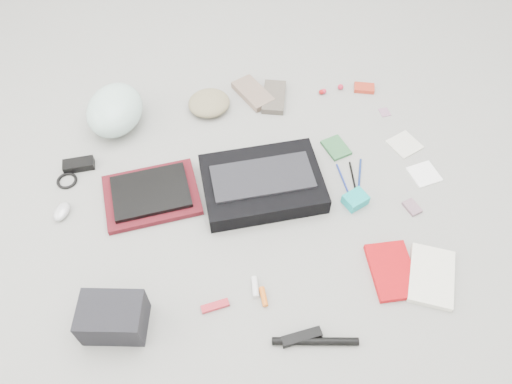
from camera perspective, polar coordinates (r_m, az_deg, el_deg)
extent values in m
plane|color=gray|center=(2.00, 0.00, -0.84)|extent=(4.00, 4.00, 0.00)
cube|color=black|center=(2.00, 0.73, 0.98)|extent=(0.48, 0.34, 0.08)
cube|color=black|center=(1.96, 0.74, 1.75)|extent=(0.40, 0.19, 0.01)
cube|color=#531017|center=(2.04, -11.84, -0.36)|extent=(0.39, 0.31, 0.03)
cube|color=black|center=(2.02, -11.94, 0.02)|extent=(0.32, 0.24, 0.02)
ellipsoid|color=silver|center=(2.28, -15.83, 9.00)|extent=(0.32, 0.35, 0.18)
ellipsoid|color=#8B7E5C|center=(2.32, -5.39, 10.10)|extent=(0.23, 0.22, 0.07)
cube|color=#816A5A|center=(2.38, -0.36, 11.24)|extent=(0.18, 0.24, 0.03)
cube|color=#574F46|center=(2.36, 2.06, 10.79)|extent=(0.15, 0.22, 0.03)
cube|color=black|center=(2.21, -19.60, 2.96)|extent=(0.13, 0.06, 0.03)
torus|color=black|center=(2.19, -20.80, 1.22)|extent=(0.09, 0.09, 0.01)
ellipsoid|color=silver|center=(2.09, -21.32, -2.08)|extent=(0.08, 0.10, 0.03)
cube|color=black|center=(1.75, -16.02, -13.63)|extent=(0.23, 0.18, 0.14)
cube|color=#A61C28|center=(1.78, -4.70, -12.85)|extent=(0.10, 0.04, 0.02)
cylinder|color=silver|center=(1.80, -0.11, -10.78)|extent=(0.03, 0.08, 0.02)
cylinder|color=orange|center=(1.78, 0.87, -11.87)|extent=(0.02, 0.07, 0.02)
cube|color=black|center=(1.73, 5.23, -16.18)|extent=(0.14, 0.05, 0.03)
cylinder|color=black|center=(1.73, 6.79, -16.59)|extent=(0.29, 0.08, 0.03)
cube|color=red|center=(1.89, 15.29, -8.68)|extent=(0.16, 0.23, 0.02)
cube|color=silver|center=(1.92, 19.41, -9.06)|extent=(0.24, 0.28, 0.02)
cube|color=#2C6136|center=(2.18, 9.13, 5.02)|extent=(0.12, 0.14, 0.01)
cylinder|color=navy|center=(2.09, 9.83, 1.60)|extent=(0.01, 0.15, 0.01)
cylinder|color=black|center=(2.10, 10.98, 1.82)|extent=(0.03, 0.15, 0.01)
cylinder|color=navy|center=(2.11, 11.77, 2.07)|extent=(0.06, 0.15, 0.01)
cube|color=#11ACAB|center=(2.01, 11.29, -0.87)|extent=(0.11, 0.10, 0.04)
cube|color=gray|center=(2.06, 17.40, -1.67)|extent=(0.07, 0.08, 0.01)
cube|color=beige|center=(2.27, 16.61, 5.23)|extent=(0.16, 0.16, 0.01)
cube|color=white|center=(2.18, 18.66, 1.95)|extent=(0.13, 0.13, 0.01)
sphere|color=#A10E0F|center=(2.41, 7.48, 11.26)|extent=(0.03, 0.03, 0.02)
sphere|color=#BA2238|center=(2.41, 7.76, 11.34)|extent=(0.03, 0.03, 0.03)
sphere|color=#B51C35|center=(2.45, 9.64, 11.75)|extent=(0.03, 0.03, 0.03)
cube|color=#B73320|center=(2.47, 12.26, 11.54)|extent=(0.11, 0.08, 0.02)
cube|color=#A36E8F|center=(2.38, 14.49, 8.82)|extent=(0.05, 0.05, 0.00)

